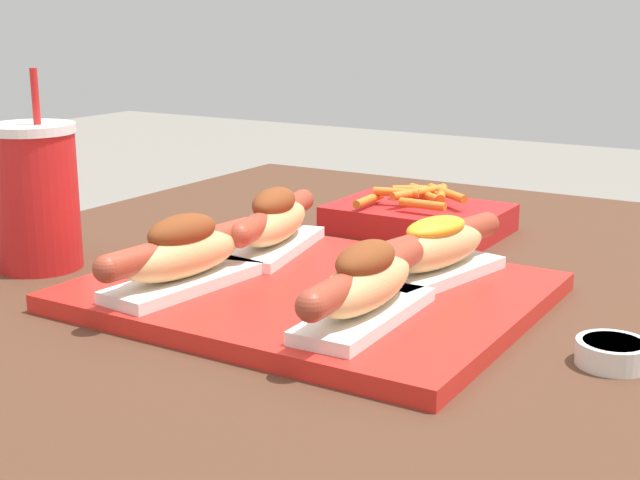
{
  "coord_description": "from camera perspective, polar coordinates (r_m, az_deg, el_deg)",
  "views": [
    {
      "loc": [
        0.45,
        -0.82,
        1.0
      ],
      "look_at": [
        -0.0,
        -0.08,
        0.78
      ],
      "focal_mm": 50.0,
      "sensor_mm": 36.0,
      "label": 1
    }
  ],
  "objects": [
    {
      "name": "sauce_bowl",
      "position": [
        0.77,
        18.22,
        -6.81
      ],
      "size": [
        0.06,
        0.06,
        0.02
      ],
      "color": "silver",
      "rests_on": "patio_table"
    },
    {
      "name": "drink_cup",
      "position": [
        1.03,
        -17.72,
        2.67
      ],
      "size": [
        0.1,
        0.1,
        0.22
      ],
      "color": "red",
      "rests_on": "patio_table"
    },
    {
      "name": "serving_tray",
      "position": [
        0.89,
        -0.67,
        -3.34
      ],
      "size": [
        0.43,
        0.35,
        0.02
      ],
      "color": "red",
      "rests_on": "patio_table"
    },
    {
      "name": "hot_dog_3",
      "position": [
        0.9,
        7.4,
        -0.52
      ],
      "size": [
        0.09,
        0.21,
        0.06
      ],
      "color": "white",
      "rests_on": "serving_tray"
    },
    {
      "name": "hot_dog_0",
      "position": [
        0.87,
        -8.76,
        -0.91
      ],
      "size": [
        0.08,
        0.21,
        0.07
      ],
      "color": "white",
      "rests_on": "serving_tray"
    },
    {
      "name": "hot_dog_2",
      "position": [
        0.99,
        -2.95,
        1.14
      ],
      "size": [
        0.09,
        0.21,
        0.07
      ],
      "color": "white",
      "rests_on": "serving_tray"
    },
    {
      "name": "hot_dog_1",
      "position": [
        0.77,
        2.92,
        -2.85
      ],
      "size": [
        0.06,
        0.21,
        0.07
      ],
      "color": "white",
      "rests_on": "serving_tray"
    },
    {
      "name": "fries_basket",
      "position": [
        1.17,
        6.33,
        1.46
      ],
      "size": [
        0.22,
        0.15,
        0.06
      ],
      "color": "red",
      "rests_on": "patio_table"
    }
  ]
}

